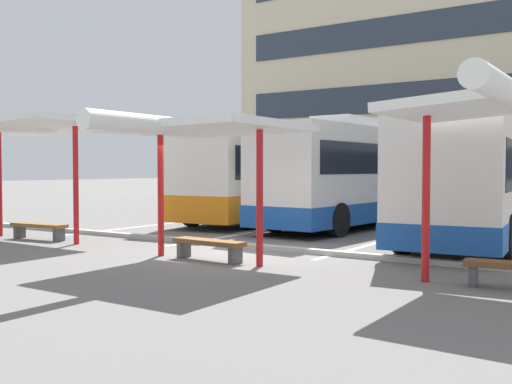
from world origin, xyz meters
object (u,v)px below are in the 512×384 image
(coach_bus_0, at_px, (271,177))
(bench_1, at_px, (209,245))
(coach_bus_1, at_px, (364,176))
(bench_0, at_px, (39,227))
(coach_bus_2, at_px, (480,180))
(waiting_shelter_1, at_px, (199,130))
(waiting_shelter_0, at_px, (26,127))

(coach_bus_0, xyz_separation_m, bench_1, (4.34, -9.44, -1.32))
(coach_bus_0, xyz_separation_m, coach_bus_1, (3.86, -0.04, 0.06))
(coach_bus_1, distance_m, bench_0, 10.81)
(coach_bus_2, bearing_deg, waiting_shelter_1, -116.51)
(waiting_shelter_0, relative_size, waiting_shelter_1, 1.07)
(coach_bus_1, height_order, bench_0, coach_bus_1)
(bench_1, bearing_deg, coach_bus_2, 62.50)
(coach_bus_1, xyz_separation_m, coach_bus_2, (4.36, -1.95, -0.08))
(waiting_shelter_0, height_order, waiting_shelter_1, waiting_shelter_0)
(coach_bus_0, bearing_deg, waiting_shelter_0, -101.74)
(coach_bus_2, distance_m, bench_1, 8.50)
(coach_bus_0, height_order, coach_bus_1, coach_bus_1)
(bench_0, height_order, bench_1, same)
(coach_bus_1, distance_m, coach_bus_2, 4.78)
(coach_bus_0, relative_size, waiting_shelter_0, 2.00)
(coach_bus_0, distance_m, coach_bus_1, 3.86)
(waiting_shelter_0, distance_m, bench_1, 6.87)
(waiting_shelter_0, xyz_separation_m, bench_1, (6.30, -0.02, -2.76))
(bench_1, bearing_deg, waiting_shelter_0, 179.85)
(coach_bus_1, height_order, waiting_shelter_0, coach_bus_1)
(coach_bus_0, distance_m, bench_1, 10.47)
(bench_1, bearing_deg, coach_bus_0, 114.67)
(bench_0, bearing_deg, waiting_shelter_0, -90.00)
(coach_bus_2, height_order, bench_0, coach_bus_2)
(waiting_shelter_1, distance_m, bench_1, 2.46)
(bench_0, xyz_separation_m, bench_1, (6.30, -0.39, -0.00))
(coach_bus_0, distance_m, bench_0, 9.36)
(coach_bus_1, distance_m, bench_1, 9.51)
(coach_bus_1, bearing_deg, bench_0, -122.84)
(waiting_shelter_0, bearing_deg, bench_1, -0.15)
(bench_0, bearing_deg, bench_1, -3.54)
(bench_0, xyz_separation_m, waiting_shelter_1, (6.30, -0.71, 2.44))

